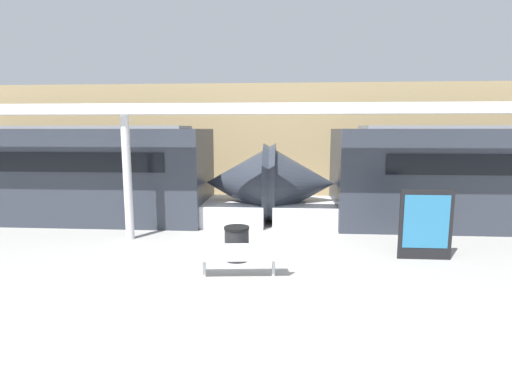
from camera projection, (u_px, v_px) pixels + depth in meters
ground_plane at (236, 284)px, 8.04m from camera, size 60.00×60.00×0.00m
station_wall at (263, 143)px, 17.08m from camera, size 56.00×0.20×5.00m
train_right at (52, 175)px, 13.79m from camera, size 15.29×2.93×3.20m
bench_near at (239, 256)px, 8.30m from camera, size 1.86×0.62×0.77m
trash_bin at (237, 243)px, 9.45m from camera, size 0.60×0.60×0.81m
poster_board at (426, 225)px, 9.45m from camera, size 1.24×0.07×1.68m
support_column_near at (127, 178)px, 11.08m from camera, size 0.23×0.23×3.48m
canopy_beam at (124, 109)px, 10.79m from camera, size 28.00×0.60×0.28m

